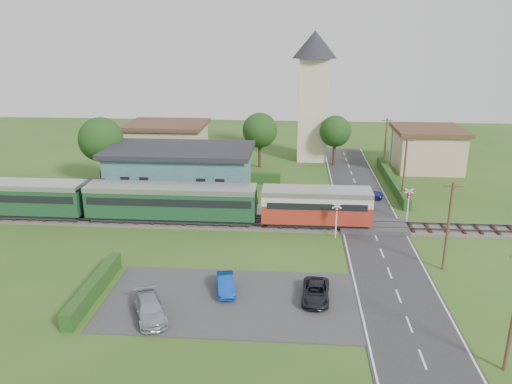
# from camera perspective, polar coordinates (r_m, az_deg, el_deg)

# --- Properties ---
(ground) EXTENTS (120.00, 120.00, 0.00)m
(ground) POSITION_cam_1_polar(r_m,az_deg,el_deg) (45.30, 0.89, -4.78)
(ground) COLOR #2D4C19
(railway_track) EXTENTS (76.00, 3.20, 0.49)m
(railway_track) POSITION_cam_1_polar(r_m,az_deg,el_deg) (47.11, 1.05, -3.72)
(railway_track) COLOR #4C443D
(railway_track) RESTS_ON ground
(road) EXTENTS (6.00, 70.00, 0.05)m
(road) POSITION_cam_1_polar(r_m,az_deg,el_deg) (45.82, 13.52, -5.00)
(road) COLOR #28282B
(road) RESTS_ON ground
(car_park) EXTENTS (17.00, 9.00, 0.08)m
(car_park) POSITION_cam_1_polar(r_m,az_deg,el_deg) (34.69, -2.93, -12.29)
(car_park) COLOR #333335
(car_park) RESTS_ON ground
(crossing_deck) EXTENTS (6.20, 3.40, 0.45)m
(crossing_deck) POSITION_cam_1_polar(r_m,az_deg,el_deg) (47.58, 13.18, -3.85)
(crossing_deck) COLOR #333335
(crossing_deck) RESTS_ON ground
(platform) EXTENTS (30.00, 3.00, 0.45)m
(platform) POSITION_cam_1_polar(r_m,az_deg,el_deg) (51.54, -9.91, -1.92)
(platform) COLOR gray
(platform) RESTS_ON ground
(equipment_hut) EXTENTS (2.30, 2.30, 2.55)m
(equipment_hut) POSITION_cam_1_polar(r_m,az_deg,el_deg) (53.58, -18.31, -0.09)
(equipment_hut) COLOR beige
(equipment_hut) RESTS_ON platform
(station_building) EXTENTS (16.00, 9.00, 5.30)m
(station_building) POSITION_cam_1_polar(r_m,az_deg,el_deg) (56.16, -8.62, 2.45)
(station_building) COLOR #41656A
(station_building) RESTS_ON ground
(train) EXTENTS (43.20, 2.90, 3.40)m
(train) POSITION_cam_1_polar(r_m,az_deg,el_deg) (48.56, -13.28, -0.95)
(train) COLOR #232328
(train) RESTS_ON ground
(church_tower) EXTENTS (6.00, 6.00, 17.60)m
(church_tower) POSITION_cam_1_polar(r_m,az_deg,el_deg) (70.13, 6.59, 11.87)
(church_tower) COLOR beige
(church_tower) RESTS_ON ground
(house_west) EXTENTS (10.80, 8.80, 5.50)m
(house_west) POSITION_cam_1_polar(r_m,az_deg,el_deg) (70.53, -10.09, 5.62)
(house_west) COLOR tan
(house_west) RESTS_ON ground
(house_east) EXTENTS (8.80, 8.80, 5.50)m
(house_east) POSITION_cam_1_polar(r_m,az_deg,el_deg) (69.55, 18.96, 4.76)
(house_east) COLOR tan
(house_east) RESTS_ON ground
(hedge_carpark) EXTENTS (0.80, 9.00, 1.20)m
(hedge_carpark) POSITION_cam_1_polar(r_m,az_deg,el_deg) (36.77, -18.04, -10.38)
(hedge_carpark) COLOR #193814
(hedge_carpark) RESTS_ON ground
(hedge_roadside) EXTENTS (0.80, 18.00, 1.20)m
(hedge_roadside) POSITION_cam_1_polar(r_m,az_deg,el_deg) (61.24, 15.25, 1.27)
(hedge_roadside) COLOR #193814
(hedge_roadside) RESTS_ON ground
(hedge_station) EXTENTS (22.00, 0.80, 1.30)m
(hedge_station) POSITION_cam_1_polar(r_m,az_deg,el_deg) (60.94, -7.60, 1.73)
(hedge_station) COLOR #193814
(hedge_station) RESTS_ON ground
(tree_a) EXTENTS (5.20, 5.20, 8.00)m
(tree_a) POSITION_cam_1_polar(r_m,az_deg,el_deg) (61.31, -17.30, 5.73)
(tree_a) COLOR #332316
(tree_a) RESTS_ON ground
(tree_b) EXTENTS (4.60, 4.60, 7.34)m
(tree_b) POSITION_cam_1_polar(r_m,az_deg,el_deg) (66.06, 0.44, 7.05)
(tree_b) COLOR #332316
(tree_b) RESTS_ON ground
(tree_c) EXTENTS (4.20, 4.20, 6.78)m
(tree_c) POSITION_cam_1_polar(r_m,az_deg,el_deg) (68.15, 9.04, 6.85)
(tree_c) COLOR #332316
(tree_c) RESTS_ON ground
(utility_pole_b) EXTENTS (1.40, 0.22, 7.00)m
(utility_pole_b) POSITION_cam_1_polar(r_m,az_deg,el_deg) (40.03, 21.11, -3.60)
(utility_pole_b) COLOR #473321
(utility_pole_b) RESTS_ON ground
(utility_pole_c) EXTENTS (1.40, 0.22, 7.00)m
(utility_pole_c) POSITION_cam_1_polar(r_m,az_deg,el_deg) (54.78, 16.60, 2.51)
(utility_pole_c) COLOR #473321
(utility_pole_c) RESTS_ON ground
(utility_pole_d) EXTENTS (1.40, 0.22, 7.00)m
(utility_pole_d) POSITION_cam_1_polar(r_m,az_deg,el_deg) (66.23, 14.56, 5.27)
(utility_pole_d) COLOR #473321
(utility_pole_d) RESTS_ON ground
(crossing_signal_near) EXTENTS (0.84, 0.28, 3.28)m
(crossing_signal_near) POSITION_cam_1_polar(r_m,az_deg,el_deg) (44.23, 9.18, -2.62)
(crossing_signal_near) COLOR silver
(crossing_signal_near) RESTS_ON ground
(crossing_signal_far) EXTENTS (0.84, 0.28, 3.28)m
(crossing_signal_far) POSITION_cam_1_polar(r_m,az_deg,el_deg) (49.83, 17.04, -0.83)
(crossing_signal_far) COLOR silver
(crossing_signal_far) RESTS_ON ground
(streetlamp_west) EXTENTS (0.30, 0.30, 5.15)m
(streetlamp_west) POSITION_cam_1_polar(r_m,az_deg,el_deg) (67.97, -16.88, 4.88)
(streetlamp_west) COLOR #3F3F47
(streetlamp_west) RESTS_ON ground
(streetlamp_east) EXTENTS (0.30, 0.30, 5.15)m
(streetlamp_east) POSITION_cam_1_polar(r_m,az_deg,el_deg) (71.48, 15.29, 5.63)
(streetlamp_east) COLOR #3F3F47
(streetlamp_east) RESTS_ON ground
(car_on_road) EXTENTS (3.96, 2.27, 1.27)m
(car_on_road) POSITION_cam_1_polar(r_m,az_deg,el_deg) (55.71, 12.43, -0.06)
(car_on_road) COLOR navy
(car_on_road) RESTS_ON road
(car_park_blue) EXTENTS (1.80, 3.49, 1.10)m
(car_park_blue) POSITION_cam_1_polar(r_m,az_deg,el_deg) (35.48, -3.48, -10.49)
(car_park_blue) COLOR #0A3AA7
(car_park_blue) RESTS_ON car_park
(car_park_silver) EXTENTS (3.32, 4.57, 1.23)m
(car_park_silver) POSITION_cam_1_polar(r_m,az_deg,el_deg) (33.19, -12.05, -12.91)
(car_park_silver) COLOR #979CA7
(car_park_silver) RESTS_ON car_park
(car_park_dark) EXTENTS (2.04, 4.00, 1.08)m
(car_park_dark) POSITION_cam_1_polar(r_m,az_deg,el_deg) (34.72, 6.84, -11.28)
(car_park_dark) COLOR black
(car_park_dark) RESTS_ON car_park
(pedestrian_near) EXTENTS (0.74, 0.60, 1.73)m
(pedestrian_near) POSITION_cam_1_polar(r_m,az_deg,el_deg) (49.79, -0.07, -1.02)
(pedestrian_near) COLOR gray
(pedestrian_near) RESTS_ON platform
(pedestrian_far) EXTENTS (0.97, 1.11, 1.92)m
(pedestrian_far) POSITION_cam_1_polar(r_m,az_deg,el_deg) (52.71, -15.69, -0.52)
(pedestrian_far) COLOR gray
(pedestrian_far) RESTS_ON platform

